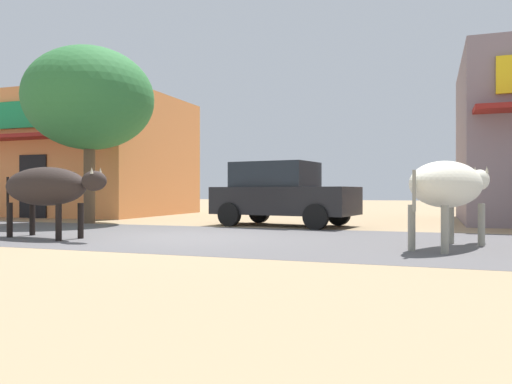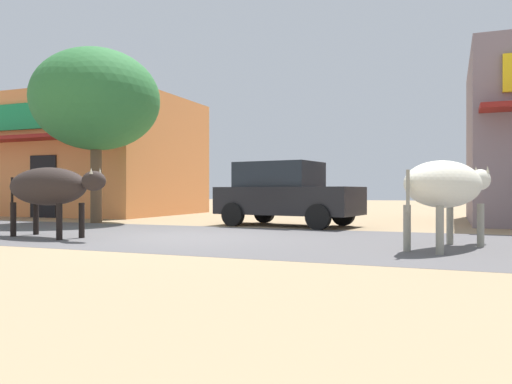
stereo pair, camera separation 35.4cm
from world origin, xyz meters
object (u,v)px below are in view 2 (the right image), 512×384
Objects in this scene: parked_hatchback_car at (286,193)px; cow_near_brown at (49,187)px; cow_far_dark at (447,185)px; roadside_tree at (96,100)px.

cow_near_brown is at bearing -124.74° from parked_hatchback_car.
parked_hatchback_car is 1.40× the size of cow_near_brown.
parked_hatchback_car is at bearing 55.26° from cow_near_brown.
parked_hatchback_car is 5.55m from cow_far_dark.
roadside_tree is 1.79× the size of cow_near_brown.
roadside_tree reaches higher than parked_hatchback_car.
cow_near_brown is 1.02× the size of cow_far_dark.
roadside_tree is 1.83× the size of cow_far_dark.
cow_far_dark is (3.91, -3.94, 0.15)m from parked_hatchback_car.
cow_near_brown is (-3.27, -4.71, 0.13)m from parked_hatchback_car.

